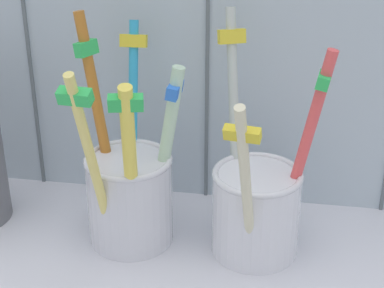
% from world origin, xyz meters
% --- Properties ---
extents(counter_slab, '(0.64, 0.22, 0.02)m').
position_xyz_m(counter_slab, '(0.00, 0.00, 0.01)').
color(counter_slab, silver).
rests_on(counter_slab, ground).
extents(toothbrush_cup_left, '(0.09, 0.14, 0.19)m').
position_xyz_m(toothbrush_cup_left, '(-0.05, 0.03, 0.07)').
color(toothbrush_cup_left, silver).
rests_on(toothbrush_cup_left, counter_slab).
extents(toothbrush_cup_right, '(0.09, 0.14, 0.19)m').
position_xyz_m(toothbrush_cup_right, '(0.05, 0.03, 0.06)').
color(toothbrush_cup_right, silver).
rests_on(toothbrush_cup_right, counter_slab).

